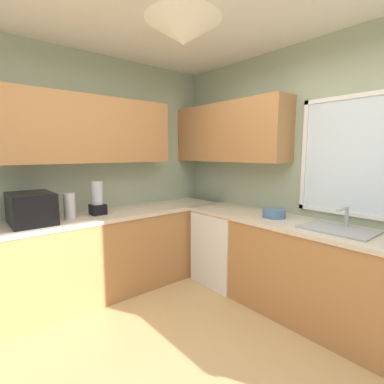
{
  "coord_description": "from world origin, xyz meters",
  "views": [
    {
      "loc": [
        1.36,
        -1.07,
        1.56
      ],
      "look_at": [
        -0.52,
        0.5,
        1.22
      ],
      "focal_mm": 26.75,
      "sensor_mm": 36.0,
      "label": 1
    }
  ],
  "objects_px": {
    "microwave": "(31,208)",
    "bowl": "(274,213)",
    "kettle": "(70,206)",
    "sink_assembly": "(338,229)",
    "dishwasher": "(226,247)",
    "blender_appliance": "(97,200)"
  },
  "relations": [
    {
      "from": "microwave",
      "to": "bowl",
      "type": "bearing_deg",
      "value": 56.45
    },
    {
      "from": "microwave",
      "to": "dishwasher",
      "type": "bearing_deg",
      "value": 71.1
    },
    {
      "from": "microwave",
      "to": "bowl",
      "type": "xyz_separation_m",
      "value": [
        1.3,
        1.96,
        -0.1
      ]
    },
    {
      "from": "blender_appliance",
      "to": "sink_assembly",
      "type": "bearing_deg",
      "value": 34.58
    },
    {
      "from": "kettle",
      "to": "sink_assembly",
      "type": "distance_m",
      "value": 2.52
    },
    {
      "from": "kettle",
      "to": "sink_assembly",
      "type": "bearing_deg",
      "value": 40.37
    },
    {
      "from": "microwave",
      "to": "blender_appliance",
      "type": "distance_m",
      "value": 0.63
    },
    {
      "from": "kettle",
      "to": "blender_appliance",
      "type": "height_order",
      "value": "blender_appliance"
    },
    {
      "from": "kettle",
      "to": "sink_assembly",
      "type": "height_order",
      "value": "kettle"
    },
    {
      "from": "dishwasher",
      "to": "blender_appliance",
      "type": "relative_size",
      "value": 2.38
    },
    {
      "from": "microwave",
      "to": "bowl",
      "type": "relative_size",
      "value": 2.07
    },
    {
      "from": "sink_assembly",
      "to": "microwave",
      "type": "bearing_deg",
      "value": -134.58
    },
    {
      "from": "dishwasher",
      "to": "blender_appliance",
      "type": "distance_m",
      "value": 1.59
    },
    {
      "from": "dishwasher",
      "to": "sink_assembly",
      "type": "height_order",
      "value": "sink_assembly"
    },
    {
      "from": "sink_assembly",
      "to": "bowl",
      "type": "bearing_deg",
      "value": -179.39
    },
    {
      "from": "microwave",
      "to": "blender_appliance",
      "type": "xyz_separation_m",
      "value": [
        -0.0,
        0.63,
        0.02
      ]
    },
    {
      "from": "dishwasher",
      "to": "bowl",
      "type": "relative_size",
      "value": 3.69
    },
    {
      "from": "bowl",
      "to": "blender_appliance",
      "type": "bearing_deg",
      "value": -134.35
    },
    {
      "from": "microwave",
      "to": "blender_appliance",
      "type": "height_order",
      "value": "blender_appliance"
    },
    {
      "from": "dishwasher",
      "to": "microwave",
      "type": "xyz_separation_m",
      "value": [
        -0.66,
        -1.93,
        0.62
      ]
    },
    {
      "from": "sink_assembly",
      "to": "dishwasher",
      "type": "bearing_deg",
      "value": -178.35
    },
    {
      "from": "microwave",
      "to": "bowl",
      "type": "height_order",
      "value": "microwave"
    }
  ]
}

